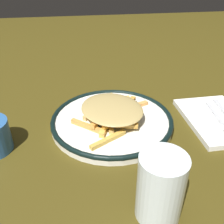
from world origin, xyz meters
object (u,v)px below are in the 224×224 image
object	(u,v)px
spoon	(223,124)
fries_heap	(112,110)
napkin	(216,119)
plate	(112,120)
water_glass	(160,187)

from	to	relation	value
spoon	fries_heap	bearing A→B (deg)	-14.17
fries_heap	spoon	size ratio (longest dim) A/B	1.46
napkin	plate	bearing A→B (deg)	-5.68
fries_heap	water_glass	xyz separation A→B (m)	(-0.03, 0.27, 0.02)
plate	napkin	xyz separation A→B (m)	(-0.27, 0.03, -0.01)
water_glass	spoon	bearing A→B (deg)	-137.71
fries_heap	spoon	distance (m)	0.27
plate	napkin	size ratio (longest dim) A/B	1.42
plate	fries_heap	bearing A→B (deg)	-110.60
water_glass	plate	bearing A→B (deg)	-82.20
water_glass	fries_heap	bearing A→B (deg)	-82.69
napkin	spoon	distance (m)	0.04
napkin	spoon	world-z (taller)	spoon
fries_heap	napkin	bearing A→B (deg)	173.30
fries_heap	spoon	world-z (taller)	fries_heap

